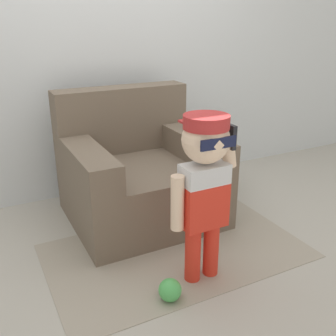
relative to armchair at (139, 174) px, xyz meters
The scene contains 7 objects.
ground_plane 0.36m from the armchair, 114.53° to the right, with size 10.00×10.00×0.00m, color #ADA89E.
wall_back 1.15m from the armchair, 94.76° to the left, with size 10.00×0.05×2.60m.
armchair is the anchor object (origin of this frame).
person_child 0.94m from the armchair, 89.60° to the right, with size 0.40×0.30×0.97m.
side_table 0.75m from the armchair, ahead, with size 0.30×0.30×0.42m.
rug 0.68m from the armchair, 89.59° to the right, with size 1.63×0.98×0.01m.
toy_ball 1.06m from the armchair, 104.12° to the right, with size 0.13×0.13×0.13m.
Camera 1 is at (-0.99, -2.40, 1.43)m, focal length 42.00 mm.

